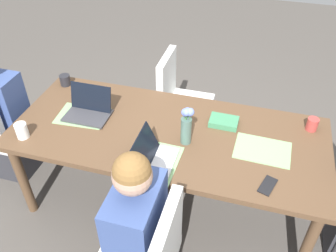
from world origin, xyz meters
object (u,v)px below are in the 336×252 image
object	(u,v)px
coffee_mug_near_right	(312,124)
book_red_cover	(224,122)
person_head_right_left_far	(4,121)
dining_table	(168,139)
chair_near_right_near	(179,98)
phone_black	(268,186)
flower_vase	(187,124)
laptop_far_left_near	(153,159)
person_far_left_near	(138,241)
laptop_head_right_left_far	(89,110)
coffee_mug_centre_left	(22,131)
coffee_mug_near_left	(65,80)

from	to	relation	value
coffee_mug_near_right	book_red_cover	size ratio (longest dim) A/B	0.46
person_head_right_left_far	dining_table	bearing A→B (deg)	179.95
person_head_right_left_far	book_red_cover	distance (m)	1.78
chair_near_right_near	phone_black	world-z (taller)	chair_near_right_near
flower_vase	book_red_cover	size ratio (longest dim) A/B	1.40
flower_vase	person_head_right_left_far	bearing A→B (deg)	-2.62
flower_vase	laptop_far_left_near	xyz separation A→B (m)	(0.15, 0.26, -0.11)
flower_vase	dining_table	bearing A→B (deg)	-25.60
flower_vase	coffee_mug_near_right	distance (m)	0.90
chair_near_right_near	book_red_cover	distance (m)	0.78
person_head_right_left_far	coffee_mug_near_right	size ratio (longest dim) A/B	13.11
person_far_left_near	flower_vase	distance (m)	0.78
dining_table	laptop_head_right_left_far	xyz separation A→B (m)	(0.61, -0.03, 0.12)
coffee_mug_near_right	flower_vase	bearing A→B (deg)	24.58
laptop_far_left_near	book_red_cover	xyz separation A→B (m)	(-0.36, -0.52, -0.02)
dining_table	laptop_head_right_left_far	bearing A→B (deg)	-2.50
chair_near_right_near	coffee_mug_centre_left	bearing A→B (deg)	52.81
coffee_mug_centre_left	book_red_cover	world-z (taller)	coffee_mug_centre_left
coffee_mug_near_right	phone_black	xyz separation A→B (m)	(0.25, 0.62, -0.04)
dining_table	coffee_mug_near_left	bearing A→B (deg)	-19.58
dining_table	person_head_right_left_far	size ratio (longest dim) A/B	1.83
person_head_right_left_far	coffee_mug_centre_left	bearing A→B (deg)	144.73
phone_black	person_far_left_near	bearing A→B (deg)	-38.80
book_red_cover	phone_black	size ratio (longest dim) A/B	1.33
laptop_head_right_left_far	coffee_mug_near_left	bearing A→B (deg)	-41.20
laptop_head_right_left_far	person_far_left_near	bearing A→B (deg)	129.91
flower_vase	coffee_mug_centre_left	size ratio (longest dim) A/B	2.57
dining_table	coffee_mug_near_right	distance (m)	1.01
dining_table	person_head_right_left_far	world-z (taller)	person_head_right_left_far
coffee_mug_near_left	coffee_mug_centre_left	size ratio (longest dim) A/B	0.81
laptop_far_left_near	coffee_mug_near_left	xyz separation A→B (m)	(0.97, -0.67, 0.00)
person_head_right_left_far	laptop_far_left_near	bearing A→B (deg)	166.68
book_red_cover	coffee_mug_near_left	bearing A→B (deg)	-6.06
person_far_left_near	person_head_right_left_far	world-z (taller)	same
coffee_mug_centre_left	book_red_cover	size ratio (longest dim) A/B	0.54
dining_table	laptop_far_left_near	distance (m)	0.35
coffee_mug_near_right	phone_black	world-z (taller)	coffee_mug_near_right
person_head_right_left_far	person_far_left_near	bearing A→B (deg)	152.38
book_red_cover	phone_black	bearing A→B (deg)	124.80
dining_table	coffee_mug_near_left	xyz separation A→B (m)	(0.98, -0.35, 0.12)
person_head_right_left_far	laptop_head_right_left_far	size ratio (longest dim) A/B	3.73
dining_table	book_red_cover	bearing A→B (deg)	-152.10
coffee_mug_near_left	chair_near_right_near	bearing A→B (deg)	-154.77
person_far_left_near	coffee_mug_near_left	size ratio (longest dim) A/B	13.58
person_head_right_left_far	book_red_cover	bearing A→B (deg)	-173.87
coffee_mug_near_right	coffee_mug_near_left	bearing A→B (deg)	-1.37
laptop_far_left_near	coffee_mug_near_right	world-z (taller)	laptop_far_left_near
dining_table	laptop_far_left_near	xyz separation A→B (m)	(0.01, 0.33, 0.11)
dining_table	laptop_far_left_near	size ratio (longest dim) A/B	6.83
laptop_head_right_left_far	coffee_mug_near_right	distance (m)	1.59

